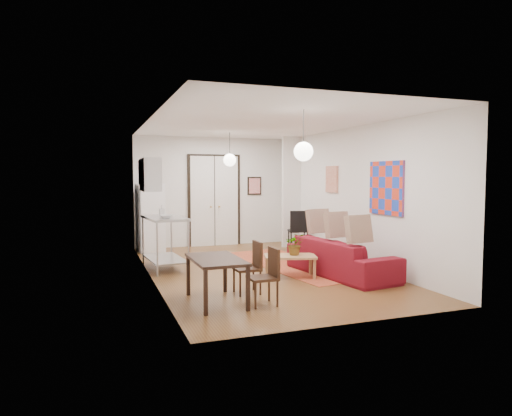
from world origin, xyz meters
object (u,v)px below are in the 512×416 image
object	(u,v)px
sofa	(341,257)
dining_chair_far	(261,272)
coffee_table	(290,258)
kitchen_counter	(165,234)
black_side_chair	(296,226)
fridge	(150,218)
dining_table	(216,263)
dining_chair_near	(245,263)

from	to	relation	value
sofa	dining_chair_far	world-z (taller)	dining_chair_far
coffee_table	kitchen_counter	world-z (taller)	kitchen_counter
dining_chair_far	black_side_chair	world-z (taller)	black_side_chair
fridge	kitchen_counter	bearing A→B (deg)	-97.64
dining_table	black_side_chair	xyz separation A→B (m)	(3.15, 3.98, 0.01)
dining_chair_far	dining_table	bearing A→B (deg)	-114.75
black_side_chair	fridge	bearing A→B (deg)	-0.79
dining_chair_near	black_side_chair	size ratio (longest dim) A/B	0.81
kitchen_counter	fridge	world-z (taller)	fridge
fridge	sofa	bearing A→B (deg)	-60.64
dining_table	dining_chair_far	distance (m)	0.67
sofa	black_side_chair	distance (m)	3.03
coffee_table	black_side_chair	world-z (taller)	black_side_chair
fridge	black_side_chair	distance (m)	3.65
dining_table	fridge	bearing A→B (deg)	94.03
coffee_table	sofa	bearing A→B (deg)	-8.97
kitchen_counter	fridge	bearing A→B (deg)	84.99
coffee_table	dining_chair_near	size ratio (longest dim) A/B	1.26
fridge	dining_chair_near	xyz separation A→B (m)	(0.95, -4.56, -0.37)
coffee_table	dining_table	bearing A→B (deg)	-145.96
sofa	coffee_table	xyz separation A→B (m)	(-0.98, 0.15, 0.01)
kitchen_counter	dining_chair_near	bearing A→B (deg)	-73.36
dining_table	dining_chair_near	distance (m)	0.75
kitchen_counter	dining_chair_far	distance (m)	3.17
kitchen_counter	fridge	xyz separation A→B (m)	(-0.01, 2.24, 0.14)
dining_table	black_side_chair	size ratio (longest dim) A/B	1.19
kitchen_counter	fridge	distance (m)	2.24
sofa	fridge	world-z (taller)	fridge
fridge	black_side_chair	xyz separation A→B (m)	(3.50, -1.01, -0.25)
fridge	dining_chair_near	bearing A→B (deg)	-86.21
dining_table	dining_chair_near	bearing A→B (deg)	35.64
coffee_table	dining_table	xyz separation A→B (m)	(-1.71, -1.16, 0.23)
coffee_table	dining_chair_near	distance (m)	1.33
dining_table	dining_chair_near	world-z (taller)	dining_chair_near
coffee_table	dining_chair_far	xyz separation A→B (m)	(-1.11, -1.43, 0.11)
sofa	fridge	xyz separation A→B (m)	(-3.04, 3.99, 0.50)
dining_table	dining_chair_far	xyz separation A→B (m)	(0.60, -0.27, -0.12)
kitchen_counter	coffee_table	bearing A→B (deg)	-43.20
dining_table	dining_chair_far	bearing A→B (deg)	-24.21
dining_table	black_side_chair	world-z (taller)	black_side_chair
dining_chair_far	dining_chair_near	bearing A→B (deg)	179.46
fridge	dining_chair_far	size ratio (longest dim) A/B	2.04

